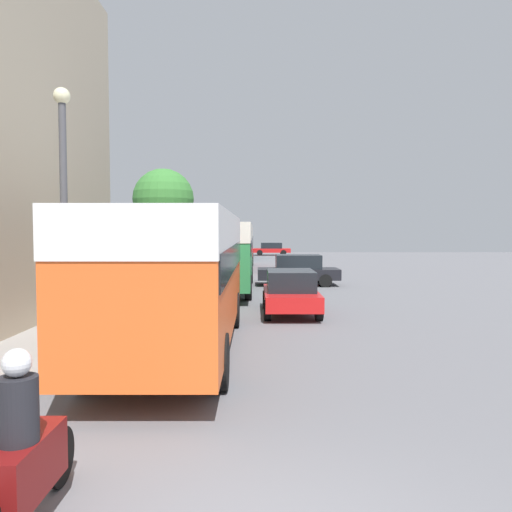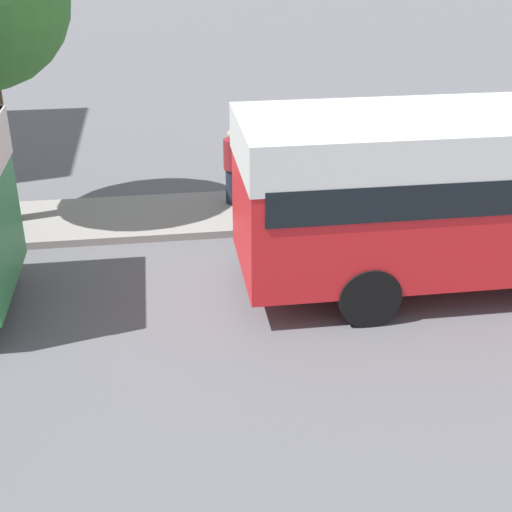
% 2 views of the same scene
% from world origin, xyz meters
% --- Properties ---
extents(bus_lead, '(2.58, 9.20, 3.16)m').
position_xyz_m(bus_lead, '(-1.90, 7.62, 2.04)').
color(bus_lead, '#EA5B23').
rests_on(bus_lead, ground_plane).
extents(bus_following, '(2.61, 10.29, 3.10)m').
position_xyz_m(bus_following, '(-1.60, 19.23, 2.01)').
color(bus_following, '#2D8447').
rests_on(bus_following, ground_plane).
extents(bus_third_in_line, '(2.56, 9.81, 3.02)m').
position_xyz_m(bus_third_in_line, '(-1.63, 32.87, 1.96)').
color(bus_third_in_line, red).
rests_on(bus_third_in_line, ground_plane).
extents(bus_rear, '(2.66, 10.57, 2.93)m').
position_xyz_m(bus_rear, '(-1.94, 46.50, 1.91)').
color(bus_rear, teal).
rests_on(bus_rear, ground_plane).
extents(motorcycle_behind_lead, '(0.38, 2.24, 1.73)m').
position_xyz_m(motorcycle_behind_lead, '(-2.27, 0.69, 0.68)').
color(motorcycle_behind_lead, maroon).
rests_on(motorcycle_behind_lead, ground_plane).
extents(car_crossing, '(4.25, 1.94, 1.41)m').
position_xyz_m(car_crossing, '(1.60, 52.19, 0.74)').
color(car_crossing, red).
rests_on(car_crossing, ground_plane).
extents(car_far_curb, '(4.10, 1.95, 1.55)m').
position_xyz_m(car_far_curb, '(2.01, 21.46, 0.80)').
color(car_far_curb, black).
rests_on(car_far_curb, ground_plane).
extents(car_distant, '(1.82, 3.84, 1.46)m').
position_xyz_m(car_distant, '(1.02, 12.69, 0.76)').
color(car_distant, red).
rests_on(car_distant, ground_plane).
extents(pedestrian_near_curb, '(0.38, 0.38, 1.63)m').
position_xyz_m(pedestrian_near_curb, '(-5.47, 28.29, 0.98)').
color(pedestrian_near_curb, '#232838').
rests_on(pedestrian_near_curb, sidewalk).
extents(pedestrian_walking_away, '(0.38, 0.38, 1.73)m').
position_xyz_m(pedestrian_walking_away, '(-5.56, 37.71, 1.04)').
color(pedestrian_walking_away, '#232838').
rests_on(pedestrian_walking_away, sidewalk).
extents(street_tree, '(3.34, 3.34, 6.02)m').
position_xyz_m(street_tree, '(-5.21, 23.69, 4.47)').
color(street_tree, brown).
rests_on(street_tree, sidewalk).
extents(lamp_post, '(0.36, 0.36, 5.74)m').
position_xyz_m(lamp_post, '(-4.35, 7.20, 3.57)').
color(lamp_post, '#47474C').
rests_on(lamp_post, sidewalk).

